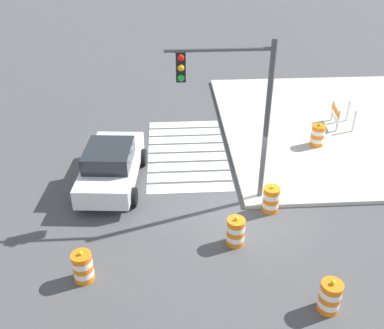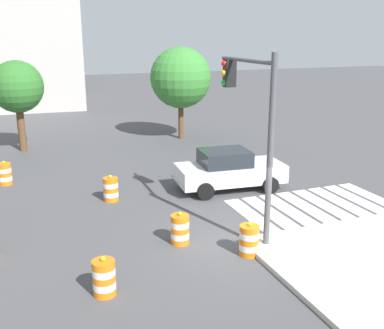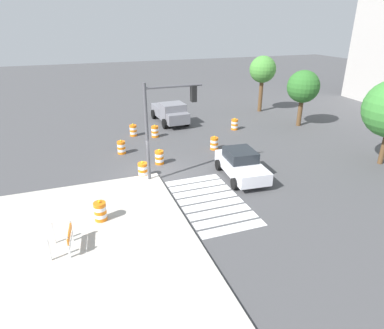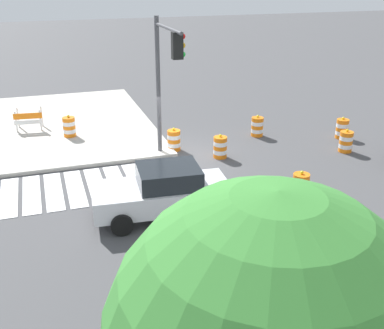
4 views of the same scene
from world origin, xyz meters
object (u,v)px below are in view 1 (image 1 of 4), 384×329
Objects in this scene: traffic_barrel_crosswalk_end at (271,199)px; traffic_barrel_median_near at (83,267)px; traffic_barrel_on_sidewalk at (318,135)px; construction_barricade at (339,114)px; traffic_barrel_far_curb at (236,232)px; sports_car at (111,165)px; traffic_light_pole at (233,96)px; traffic_barrel_near_corner at (330,297)px.

traffic_barrel_crosswalk_end is 6.46m from traffic_barrel_median_near.
traffic_barrel_on_sidewalk reaches higher than construction_barricade.
traffic_barrel_far_curb is (1.21, -4.40, 0.00)m from traffic_barrel_median_near.
sports_car reaches higher than construction_barricade.
sports_car is at bearing 111.93° from construction_barricade.
traffic_barrel_on_sidewalk reaches higher than traffic_barrel_far_curb.
traffic_barrel_far_curb is at bearing -74.58° from traffic_barrel_median_near.
traffic_barrel_far_curb is at bearing 178.31° from traffic_light_pole.
sports_car is 8.68m from traffic_barrel_near_corner.
traffic_barrel_median_near is at bearing 127.81° from traffic_light_pole.
traffic_barrel_on_sidewalk is 0.77× the size of construction_barricade.
traffic_barrel_far_curb is 0.19× the size of traffic_light_pole.
sports_car is 5.82m from traffic_barrel_crosswalk_end.
traffic_barrel_far_curb is (-1.58, 1.43, 0.00)m from traffic_barrel_crosswalk_end.
sports_car is 8.63m from traffic_barrel_on_sidewalk.
traffic_light_pole reaches higher than traffic_barrel_median_near.
traffic_barrel_far_curb is at bearing 143.21° from traffic_barrel_on_sidewalk.
sports_car is 5.30m from traffic_light_pole.
traffic_barrel_far_curb is (-3.54, -4.04, -0.36)m from sports_car.
traffic_barrel_near_corner is 6.58m from traffic_barrel_median_near.
traffic_light_pole reaches higher than construction_barricade.
traffic_barrel_median_near is 0.19× the size of traffic_light_pole.
sports_car is at bearing 70.37° from traffic_barrel_crosswalk_end.
traffic_barrel_crosswalk_end is at bearing -64.37° from traffic_barrel_median_near.
traffic_barrel_crosswalk_end is 2.13m from traffic_barrel_far_curb.
traffic_barrel_near_corner and traffic_barrel_median_near have the same top height.
traffic_light_pole is (-1.28, -4.11, 3.10)m from sports_car.
construction_barricade reaches higher than traffic_barrel_far_curb.
traffic_barrel_median_near is 1.00× the size of traffic_barrel_far_curb.
traffic_barrel_on_sidewalk is 2.31m from construction_barricade.
traffic_barrel_median_near is 13.41m from construction_barricade.
traffic_barrel_near_corner is 6.32m from traffic_light_pole.
construction_barricade is 8.39m from traffic_light_pole.
traffic_light_pole reaches higher than sports_car.
traffic_barrel_median_near is at bearing 115.63° from traffic_barrel_crosswalk_end.
traffic_barrel_far_curb is at bearing -131.15° from sports_car.
sports_car is at bearing 72.66° from traffic_light_pole.
traffic_light_pole is (-5.24, 5.72, 3.19)m from construction_barricade.
traffic_barrel_far_curb is at bearing 142.31° from construction_barricade.
traffic_barrel_near_corner is 8.71m from traffic_barrel_on_sidewalk.
traffic_barrel_near_corner is (-6.20, -6.07, -0.36)m from sports_car.
construction_barricade is (3.96, -9.84, -0.09)m from sports_car.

